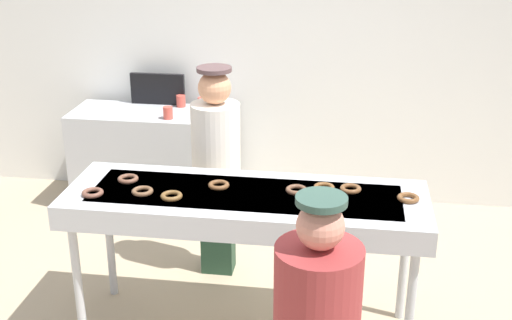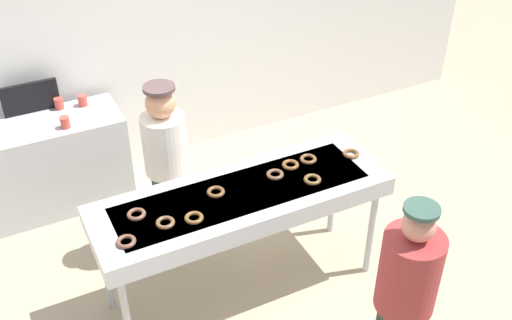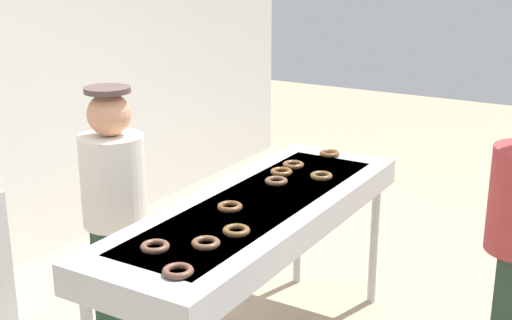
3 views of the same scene
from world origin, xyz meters
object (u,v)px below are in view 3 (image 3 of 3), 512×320
object	(u,v)px
chocolate_donut_5	(206,243)
chocolate_donut_1	(230,207)
chocolate_donut_8	(276,181)
chocolate_donut_4	(155,247)
fryer_conveyor	(258,216)
chocolate_donut_3	(236,231)
chocolate_donut_6	(330,153)
chocolate_donut_9	(281,172)
chocolate_donut_2	(321,176)
worker_baker	(115,207)
chocolate_donut_7	(293,165)
chocolate_donut_0	(178,271)

from	to	relation	value
chocolate_donut_5	chocolate_donut_1	bearing A→B (deg)	19.80
chocolate_donut_5	chocolate_donut_8	world-z (taller)	same
chocolate_donut_8	chocolate_donut_4	bearing A→B (deg)	179.18
fryer_conveyor	chocolate_donut_3	xyz separation A→B (m)	(-0.43, -0.14, 0.10)
fryer_conveyor	chocolate_donut_6	distance (m)	1.00
chocolate_donut_8	chocolate_donut_9	distance (m)	0.18
chocolate_donut_1	chocolate_donut_2	size ratio (longest dim) A/B	1.00
chocolate_donut_2	worker_baker	xyz separation A→B (m)	(-0.87, 0.85, -0.09)
chocolate_donut_7	chocolate_donut_3	bearing A→B (deg)	-166.16
chocolate_donut_2	chocolate_donut_9	bearing A→B (deg)	102.67
chocolate_donut_6	chocolate_donut_1	bearing A→B (deg)	178.85
chocolate_donut_2	chocolate_donut_5	distance (m)	1.16
chocolate_donut_1	worker_baker	world-z (taller)	worker_baker
chocolate_donut_0	chocolate_donut_5	xyz separation A→B (m)	(0.30, 0.07, 0.00)
chocolate_donut_2	chocolate_donut_8	xyz separation A→B (m)	(-0.22, 0.18, 0.00)
chocolate_donut_9	chocolate_donut_2	bearing A→B (deg)	-77.33
chocolate_donut_1	chocolate_donut_9	world-z (taller)	same
chocolate_donut_4	chocolate_donut_7	world-z (taller)	same
chocolate_donut_6	chocolate_donut_8	bearing A→B (deg)	178.17
chocolate_donut_3	chocolate_donut_7	bearing A→B (deg)	13.84
chocolate_donut_1	chocolate_donut_4	size ratio (longest dim) A/B	1.00
chocolate_donut_1	chocolate_donut_4	distance (m)	0.60
chocolate_donut_1	chocolate_donut_5	size ratio (longest dim) A/B	1.00
chocolate_donut_0	chocolate_donut_4	distance (m)	0.28
fryer_conveyor	chocolate_donut_8	bearing A→B (deg)	11.42
chocolate_donut_1	chocolate_donut_6	world-z (taller)	same
fryer_conveyor	chocolate_donut_3	size ratio (longest dim) A/B	16.84
chocolate_donut_7	chocolate_donut_8	bearing A→B (deg)	-168.96
fryer_conveyor	chocolate_donut_6	world-z (taller)	chocolate_donut_6
chocolate_donut_7	chocolate_donut_0	bearing A→B (deg)	-169.52
chocolate_donut_4	chocolate_donut_6	size ratio (longest dim) A/B	1.00
chocolate_donut_5	chocolate_donut_9	distance (m)	1.13
chocolate_donut_4	chocolate_donut_7	xyz separation A→B (m)	(1.42, 0.05, 0.00)
chocolate_donut_1	chocolate_donut_2	world-z (taller)	same
chocolate_donut_5	chocolate_donut_7	distance (m)	1.29
chocolate_donut_2	chocolate_donut_9	world-z (taller)	same
chocolate_donut_0	chocolate_donut_7	bearing A→B (deg)	10.48
chocolate_donut_2	chocolate_donut_5	world-z (taller)	same
chocolate_donut_4	chocolate_donut_9	world-z (taller)	same
chocolate_donut_1	chocolate_donut_8	bearing A→B (deg)	-0.21
chocolate_donut_8	chocolate_donut_9	world-z (taller)	same
chocolate_donut_1	chocolate_donut_6	bearing A→B (deg)	-1.15
chocolate_donut_2	chocolate_donut_4	distance (m)	1.33
chocolate_donut_0	chocolate_donut_7	distance (m)	1.60
chocolate_donut_8	chocolate_donut_0	bearing A→B (deg)	-169.68
fryer_conveyor	chocolate_donut_2	world-z (taller)	chocolate_donut_2
chocolate_donut_7	worker_baker	bearing A→B (deg)	148.35
chocolate_donut_3	chocolate_donut_8	distance (m)	0.77
chocolate_donut_1	chocolate_donut_4	bearing A→B (deg)	178.68
chocolate_donut_8	worker_baker	size ratio (longest dim) A/B	0.08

